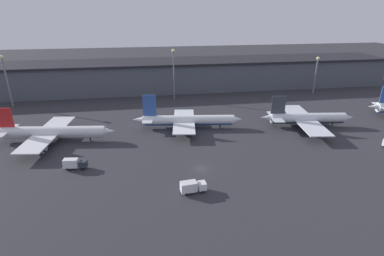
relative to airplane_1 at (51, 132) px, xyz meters
The scene contains 10 objects.
ground 57.86m from the airplane_1, 29.33° to the right, with size 600.00×600.00×0.00m, color #2D2D33.
terminal_building 84.75m from the airplane_1, 53.48° to the left, with size 259.71×28.31×16.88m.
airplane_1 is the anchor object (origin of this frame).
airplane_2 50.98m from the airplane_1, ahead, with size 44.38×28.59×14.13m.
airplane_3 99.26m from the airplane_1, ahead, with size 38.53×36.75×13.16m.
service_vehicle_2 25.49m from the airplane_1, 61.38° to the right, with size 7.07×2.87×3.38m.
service_vehicle_3 60.88m from the airplane_1, 41.45° to the right, with size 7.09×3.18×3.35m.
lamp_post_0 57.26m from the airplane_1, 123.24° to the left, with size 1.80×1.80×25.09m.
lamp_post_1 69.48m from the airplane_1, 43.25° to the left, with size 1.80×1.80×26.19m.
lamp_post_2 138.02m from the airplane_1, 19.86° to the left, with size 1.80×1.80×20.42m.
Camera 1 is at (-15.31, -78.56, 46.17)m, focal length 28.00 mm.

